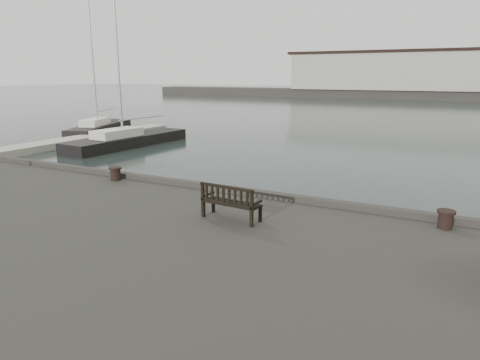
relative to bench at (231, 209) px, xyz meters
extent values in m
plane|color=black|center=(-1.55, 2.49, -1.85)|extent=(400.00, 400.00, 0.00)
cube|color=#B1AEA4|center=(-21.55, 12.49, -1.60)|extent=(2.00, 24.00, 0.50)
cube|color=#383530|center=(-1.55, 94.49, -0.85)|extent=(140.00, 8.00, 2.00)
cube|color=#B1AEA4|center=(-9.55, 94.49, 4.15)|extent=(46.00, 9.00, 8.00)
cube|color=black|center=(-9.55, 94.49, 8.45)|extent=(48.00, 9.50, 0.60)
cube|color=black|center=(0.00, 0.03, 0.15)|extent=(1.63, 0.67, 0.04)
cube|color=black|center=(-0.02, -0.21, 0.38)|extent=(1.59, 0.19, 0.48)
cube|color=black|center=(0.00, 0.03, -0.07)|extent=(1.52, 0.58, 0.44)
cylinder|color=black|center=(-5.73, 1.88, -0.06)|extent=(0.57, 0.57, 0.47)
cylinder|color=black|center=(4.99, 1.84, -0.06)|extent=(0.53, 0.53, 0.46)
cube|color=black|center=(-24.82, 20.08, -1.75)|extent=(5.79, 10.24, 1.40)
cube|color=silver|center=(-24.82, 20.08, -0.75)|extent=(2.66, 3.84, 0.60)
cylinder|color=#B2B5B7|center=(-24.82, 20.08, 4.94)|extent=(0.16, 0.16, 11.98)
cube|color=black|center=(-17.20, 15.33, -1.75)|extent=(3.27, 10.80, 1.40)
cube|color=silver|center=(-17.20, 15.33, -0.75)|extent=(1.93, 3.83, 0.60)
cylinder|color=#B2B5B7|center=(-17.20, 15.33, 5.34)|extent=(0.16, 0.16, 12.79)
camera|label=1|loc=(5.08, -9.29, 3.37)|focal=32.00mm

